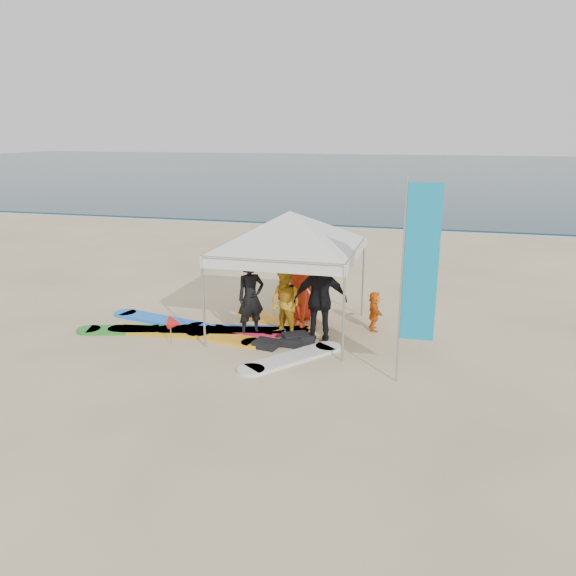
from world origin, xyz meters
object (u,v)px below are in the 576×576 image
Objects in this scene: person_black_a at (251,298)px; canopy_tent at (290,212)px; person_yellow at (285,304)px; surfboard_spread at (213,332)px; person_orange_b at (300,283)px; person_orange_a at (300,289)px; person_seated at (374,311)px; person_black_b at (321,300)px; feather_flag at (419,266)px; marker_pennant at (175,323)px.

canopy_tent reaches higher than person_black_a.
surfboard_spread is at bearing -146.65° from person_yellow.
person_yellow is at bearing 61.55° from person_orange_b.
person_orange_a is at bearing 101.94° from person_yellow.
person_orange_b is 1.94m from person_seated.
person_black_a is at bearing -15.06° from person_black_b.
person_orange_a reaches higher than person_seated.
canopy_tent is (0.76, 0.53, 1.89)m from person_black_a.
feather_flag is at bearing -3.90° from person_yellow.
marker_pennant is (-2.15, -1.55, -2.28)m from canopy_tent.
person_black_a is at bearing 52.03° from person_orange_a.
person_seated is 4.53m from marker_pennant.
person_seated is (1.88, 0.96, -0.32)m from person_yellow.
person_orange_b reaches higher than person_seated.
feather_flag reaches higher than surfboard_spread.
canopy_tent is (-0.85, 0.62, 1.79)m from person_black_b.
person_orange_a is 0.32× the size of surfboard_spread.
person_yellow is 0.42× the size of feather_flag.
feather_flag is at bearing 105.88° from person_orange_b.
canopy_tent reaches higher than person_black_b.
person_seated is at bearing 26.77° from marker_pennant.
person_orange_a reaches higher than person_black_a.
person_yellow is 1.30m from person_orange_b.
person_black_a is 1.57m from person_orange_b.
person_yellow is 1.85m from surfboard_spread.
person_black_b is at bearing 91.70° from person_orange_b.
feather_flag is (1.00, -2.69, 1.75)m from person_seated.
surfboard_spread is at bearing 94.06° from person_seated.
person_seated reaches higher than marker_pennant.
person_yellow is 2.04m from canopy_tent.
person_black_a is 1.89× the size of person_seated.
person_black_b reaches higher than person_yellow.
person_orange_a is 0.50× the size of feather_flag.
person_orange_b is 2.92× the size of marker_pennant.
person_black_b reaches higher than surfboard_spread.
person_black_b is 3.17m from marker_pennant.
canopy_tent is at bearing 35.78° from marker_pennant.
canopy_tent reaches higher than person_orange_b.
canopy_tent reaches higher than surfboard_spread.
person_black_b reaches higher than person_orange_b.
feather_flag reaches higher than person_yellow.
person_orange_a reaches higher than surfboard_spread.
person_seated is at bearing -21.90° from person_black_a.
person_black_b is at bearing 122.83° from person_seated.
person_orange_a is 1.80m from person_seated.
person_black_a is at bearing 31.62° from person_orange_b.
person_yellow is at bearing 149.08° from feather_flag.
canopy_tent is at bearing 21.51° from surfboard_spread.
surfboard_spread is (-3.56, -1.15, -0.43)m from person_seated.
person_orange_b is at bearing 116.22° from person_yellow.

